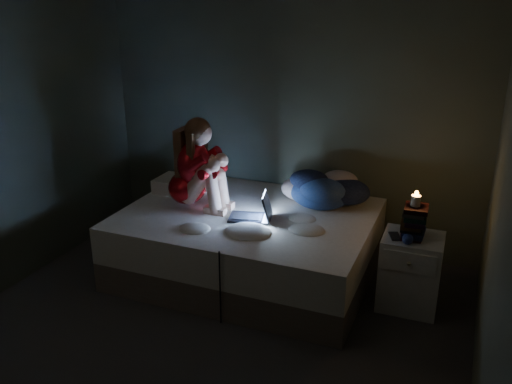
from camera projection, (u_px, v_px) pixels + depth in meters
The scene contains 13 objects.
floor at pixel (195, 346), 3.81m from camera, with size 3.60×3.80×0.02m, color #2E2B2A.
wall_back at pixel (288, 108), 5.01m from camera, with size 3.60×0.02×2.60m, color #383F33.
wall_right at pixel (508, 209), 2.71m from camera, with size 0.02×3.80×2.60m, color #383F33.
bed at pixel (248, 243), 4.68m from camera, with size 2.05×1.54×0.56m, color beige, non-canonical shape.
pillow at pixel (181, 185), 5.02m from camera, with size 0.45×0.32×0.13m, color white.
woman at pixel (186, 162), 4.60m from camera, with size 0.49×0.32×0.79m, color #940B05, non-canonical shape.
laptop at pixel (250, 205), 4.42m from camera, with size 0.34×0.24×0.24m, color black, non-canonical shape.
clothes_pile at pixel (321, 187), 4.68m from camera, with size 0.55×0.44×0.33m, color navy, non-canonical shape.
nightstand at pixel (410, 272), 4.18m from camera, with size 0.44×0.39×0.59m, color silver.
book_stack at pixel (413, 222), 4.04m from camera, with size 0.19×0.25×0.24m, color black, non-canonical shape.
candle at pixel (416, 202), 3.99m from camera, with size 0.07×0.07×0.08m, color beige.
phone at pixel (395, 236), 4.08m from camera, with size 0.07×0.14×0.01m, color black.
blue_orb at pixel (407, 239), 3.95m from camera, with size 0.08×0.08×0.08m, color navy.
Camera 1 is at (1.60, -2.79, 2.32)m, focal length 38.31 mm.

